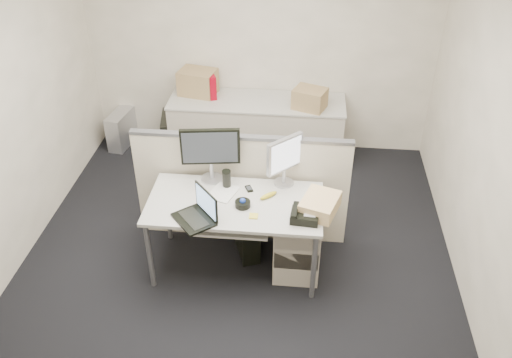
# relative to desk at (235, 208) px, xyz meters

# --- Properties ---
(floor) EXTENTS (4.00, 4.50, 0.01)m
(floor) POSITION_rel_desk_xyz_m (0.00, 0.00, -0.67)
(floor) COLOR black
(floor) RESTS_ON ground
(wall_back) EXTENTS (4.00, 0.02, 2.70)m
(wall_back) POSITION_rel_desk_xyz_m (0.00, 2.25, 0.69)
(wall_back) COLOR silver
(wall_back) RESTS_ON ground
(wall_right) EXTENTS (0.02, 4.50, 2.70)m
(wall_right) POSITION_rel_desk_xyz_m (2.00, 0.00, 0.69)
(wall_right) COLOR silver
(wall_right) RESTS_ON ground
(desk) EXTENTS (1.50, 0.75, 0.73)m
(desk) POSITION_rel_desk_xyz_m (0.00, 0.00, 0.00)
(desk) COLOR beige
(desk) RESTS_ON floor
(keyboard_tray) EXTENTS (0.62, 0.32, 0.02)m
(keyboard_tray) POSITION_rel_desk_xyz_m (0.00, -0.18, -0.04)
(keyboard_tray) COLOR beige
(keyboard_tray) RESTS_ON desk
(drawer_pedestal) EXTENTS (0.40, 0.55, 0.65)m
(drawer_pedestal) POSITION_rel_desk_xyz_m (0.55, 0.05, -0.34)
(drawer_pedestal) COLOR beige
(drawer_pedestal) RESTS_ON floor
(cubicle_partition) EXTENTS (2.00, 0.06, 1.10)m
(cubicle_partition) POSITION_rel_desk_xyz_m (0.00, 0.45, -0.11)
(cubicle_partition) COLOR beige
(cubicle_partition) RESTS_ON floor
(back_counter) EXTENTS (2.00, 0.60, 0.72)m
(back_counter) POSITION_rel_desk_xyz_m (0.00, 1.93, -0.30)
(back_counter) COLOR beige
(back_counter) RESTS_ON floor
(monitor_main) EXTENTS (0.54, 0.27, 0.52)m
(monitor_main) POSITION_rel_desk_xyz_m (-0.25, 0.32, 0.33)
(monitor_main) COLOR black
(monitor_main) RESTS_ON desk
(monitor_small) EXTENTS (0.40, 0.40, 0.46)m
(monitor_small) POSITION_rel_desk_xyz_m (0.40, 0.32, 0.30)
(monitor_small) COLOR #B7B7BC
(monitor_small) RESTS_ON desk
(laptop) EXTENTS (0.41, 0.42, 0.25)m
(laptop) POSITION_rel_desk_xyz_m (-0.30, -0.28, 0.19)
(laptop) COLOR black
(laptop) RESTS_ON desk
(trackball) EXTENTS (0.15, 0.15, 0.05)m
(trackball) POSITION_rel_desk_xyz_m (0.07, -0.05, 0.09)
(trackball) COLOR black
(trackball) RESTS_ON desk
(desk_phone) EXTENTS (0.24, 0.20, 0.07)m
(desk_phone) POSITION_rel_desk_xyz_m (0.60, -0.18, 0.10)
(desk_phone) COLOR black
(desk_phone) RESTS_ON desk
(paper_stack) EXTENTS (0.28, 0.32, 0.01)m
(paper_stack) POSITION_rel_desk_xyz_m (-0.12, 0.12, 0.07)
(paper_stack) COLOR silver
(paper_stack) RESTS_ON desk
(sticky_pad) EXTENTS (0.07, 0.07, 0.01)m
(sticky_pad) POSITION_rel_desk_xyz_m (0.18, -0.18, 0.07)
(sticky_pad) COLOR yellow
(sticky_pad) RESTS_ON desk
(travel_mug) EXTENTS (0.10, 0.10, 0.16)m
(travel_mug) POSITION_rel_desk_xyz_m (-0.10, 0.22, 0.14)
(travel_mug) COLOR black
(travel_mug) RESTS_ON desk
(banana) EXTENTS (0.16, 0.15, 0.04)m
(banana) POSITION_rel_desk_xyz_m (0.28, 0.10, 0.09)
(banana) COLOR gold
(banana) RESTS_ON desk
(cellphone) EXTENTS (0.09, 0.11, 0.01)m
(cellphone) POSITION_rel_desk_xyz_m (0.10, 0.20, 0.07)
(cellphone) COLOR black
(cellphone) RESTS_ON desk
(manila_folders) EXTENTS (0.37, 0.42, 0.13)m
(manila_folders) POSITION_rel_desk_xyz_m (0.72, -0.05, 0.13)
(manila_folders) COLOR tan
(manila_folders) RESTS_ON desk
(keyboard) EXTENTS (0.43, 0.17, 0.02)m
(keyboard) POSITION_rel_desk_xyz_m (-0.05, -0.14, -0.02)
(keyboard) COLOR black
(keyboard) RESTS_ON keyboard_tray
(pc_tower_desk) EXTENTS (0.29, 0.44, 0.38)m
(pc_tower_desk) POSITION_rel_desk_xyz_m (0.08, 0.20, -0.47)
(pc_tower_desk) COLOR black
(pc_tower_desk) RESTS_ON floor
(pc_tower_spare_dark) EXTENTS (0.28, 0.52, 0.46)m
(pc_tower_spare_dark) POSITION_rel_desk_xyz_m (-1.05, 1.95, -0.43)
(pc_tower_spare_dark) COLOR black
(pc_tower_spare_dark) RESTS_ON floor
(pc_tower_spare_silver) EXTENTS (0.26, 0.49, 0.44)m
(pc_tower_spare_silver) POSITION_rel_desk_xyz_m (-1.70, 2.03, -0.45)
(pc_tower_spare_silver) COLOR #B7B7BC
(pc_tower_spare_silver) RESTS_ON floor
(cardboard_box_left) EXTENTS (0.47, 0.39, 0.31)m
(cardboard_box_left) POSITION_rel_desk_xyz_m (-0.70, 2.05, 0.21)
(cardboard_box_left) COLOR #A2864D
(cardboard_box_left) RESTS_ON back_counter
(cardboard_box_right) EXTENTS (0.41, 0.37, 0.25)m
(cardboard_box_right) POSITION_rel_desk_xyz_m (0.60, 1.81, 0.18)
(cardboard_box_right) COLOR #A2864D
(cardboard_box_right) RESTS_ON back_counter
(red_binder) EXTENTS (0.19, 0.32, 0.30)m
(red_binder) POSITION_rel_desk_xyz_m (-0.55, 2.03, 0.20)
(red_binder) COLOR #990213
(red_binder) RESTS_ON back_counter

